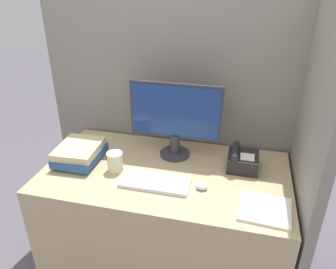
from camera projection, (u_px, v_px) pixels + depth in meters
cubicle_panel_rear at (181, 125)px, 2.13m from camera, size 1.75×0.04×1.73m
cubicle_panel_right at (304, 171)px, 1.65m from camera, size 0.04×0.81×1.73m
desk at (166, 224)px, 1.99m from camera, size 1.35×0.75×0.78m
monitor at (175, 119)px, 1.87m from camera, size 0.53×0.18×0.45m
keyboard at (155, 182)px, 1.70m from camera, size 0.36×0.16×0.02m
mouse at (202, 186)px, 1.66m from camera, size 0.06×0.05×0.03m
coffee_cup at (115, 162)px, 1.80m from camera, size 0.09×0.09×0.11m
book_stack at (80, 153)px, 1.89m from camera, size 0.24×0.29×0.10m
desk_telephone at (242, 161)px, 1.82m from camera, size 0.17×0.18×0.12m
paper_pile at (265, 209)px, 1.52m from camera, size 0.25×0.24×0.01m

